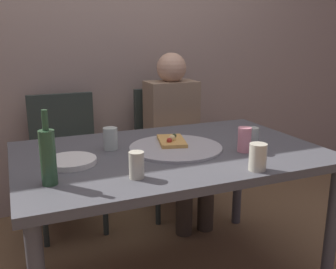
{
  "coord_description": "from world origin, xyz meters",
  "views": [
    {
      "loc": [
        -0.72,
        -1.66,
        1.29
      ],
      "look_at": [
        0.04,
        0.12,
        0.78
      ],
      "focal_mm": 40.79,
      "sensor_mm": 36.0,
      "label": 1
    }
  ],
  "objects_px": {
    "tumbler_near": "(258,157)",
    "chair_right": "(168,141)",
    "short_glass": "(252,137)",
    "dining_table": "(170,165)",
    "wine_bottle": "(48,156)",
    "pizza_tray": "(176,148)",
    "wine_glass": "(137,165)",
    "pizza_slice_last": "(172,141)",
    "tumbler_far": "(110,139)",
    "soda_can": "(244,140)",
    "chair_left": "(66,153)",
    "guest_in_sweater": "(176,129)",
    "plate_stack": "(71,161)"
  },
  "relations": [
    {
      "from": "chair_right",
      "to": "pizza_tray",
      "type": "bearing_deg",
      "value": 69.46
    },
    {
      "from": "tumbler_near",
      "to": "chair_left",
      "type": "bearing_deg",
      "value": 115.97
    },
    {
      "from": "pizza_slice_last",
      "to": "chair_right",
      "type": "bearing_deg",
      "value": 68.31
    },
    {
      "from": "wine_glass",
      "to": "guest_in_sweater",
      "type": "distance_m",
      "value": 1.2
    },
    {
      "from": "pizza_tray",
      "to": "wine_glass",
      "type": "bearing_deg",
      "value": -135.12
    },
    {
      "from": "short_glass",
      "to": "chair_left",
      "type": "relative_size",
      "value": 0.11
    },
    {
      "from": "dining_table",
      "to": "wine_bottle",
      "type": "bearing_deg",
      "value": -159.51
    },
    {
      "from": "pizza_tray",
      "to": "guest_in_sweater",
      "type": "xyz_separation_m",
      "value": [
        0.32,
        0.71,
        -0.1
      ]
    },
    {
      "from": "dining_table",
      "to": "chair_right",
      "type": "bearing_deg",
      "value": 67.75
    },
    {
      "from": "wine_bottle",
      "to": "tumbler_near",
      "type": "xyz_separation_m",
      "value": [
        0.83,
        -0.18,
        -0.06
      ]
    },
    {
      "from": "pizza_tray",
      "to": "tumbler_far",
      "type": "bearing_deg",
      "value": 158.7
    },
    {
      "from": "pizza_tray",
      "to": "pizza_slice_last",
      "type": "xyz_separation_m",
      "value": [
        0.01,
        0.07,
        0.02
      ]
    },
    {
      "from": "wine_glass",
      "to": "plate_stack",
      "type": "bearing_deg",
      "value": 128.19
    },
    {
      "from": "tumbler_far",
      "to": "short_glass",
      "type": "relative_size",
      "value": 1.17
    },
    {
      "from": "wine_glass",
      "to": "chair_left",
      "type": "relative_size",
      "value": 0.12
    },
    {
      "from": "wine_bottle",
      "to": "wine_glass",
      "type": "distance_m",
      "value": 0.34
    },
    {
      "from": "dining_table",
      "to": "wine_bottle",
      "type": "distance_m",
      "value": 0.67
    },
    {
      "from": "tumbler_near",
      "to": "chair_left",
      "type": "distance_m",
      "value": 1.45
    },
    {
      "from": "dining_table",
      "to": "wine_bottle",
      "type": "height_order",
      "value": "wine_bottle"
    },
    {
      "from": "short_glass",
      "to": "chair_right",
      "type": "bearing_deg",
      "value": 93.85
    },
    {
      "from": "wine_bottle",
      "to": "chair_left",
      "type": "height_order",
      "value": "wine_bottle"
    },
    {
      "from": "dining_table",
      "to": "chair_right",
      "type": "xyz_separation_m",
      "value": [
        0.36,
        0.88,
        -0.14
      ]
    },
    {
      "from": "chair_right",
      "to": "wine_bottle",
      "type": "bearing_deg",
      "value": 48.93
    },
    {
      "from": "short_glass",
      "to": "chair_left",
      "type": "xyz_separation_m",
      "value": [
        -0.82,
        0.96,
        -0.27
      ]
    },
    {
      "from": "pizza_slice_last",
      "to": "tumbler_far",
      "type": "bearing_deg",
      "value": 171.24
    },
    {
      "from": "pizza_tray",
      "to": "tumbler_near",
      "type": "xyz_separation_m",
      "value": [
        0.19,
        -0.42,
        0.05
      ]
    },
    {
      "from": "dining_table",
      "to": "tumbler_near",
      "type": "relative_size",
      "value": 12.82
    },
    {
      "from": "wine_bottle",
      "to": "soda_can",
      "type": "distance_m",
      "value": 0.93
    },
    {
      "from": "guest_in_sweater",
      "to": "chair_left",
      "type": "bearing_deg",
      "value": -11.37
    },
    {
      "from": "chair_left",
      "to": "plate_stack",
      "type": "bearing_deg",
      "value": 83.85
    },
    {
      "from": "dining_table",
      "to": "chair_left",
      "type": "height_order",
      "value": "chair_left"
    },
    {
      "from": "chair_right",
      "to": "tumbler_far",
      "type": "bearing_deg",
      "value": 49.79
    },
    {
      "from": "tumbler_near",
      "to": "wine_glass",
      "type": "height_order",
      "value": "tumbler_near"
    },
    {
      "from": "wine_glass",
      "to": "chair_right",
      "type": "xyz_separation_m",
      "value": [
        0.63,
        1.17,
        -0.27
      ]
    },
    {
      "from": "tumbler_far",
      "to": "plate_stack",
      "type": "height_order",
      "value": "tumbler_far"
    },
    {
      "from": "tumbler_near",
      "to": "chair_right",
      "type": "height_order",
      "value": "chair_right"
    },
    {
      "from": "pizza_slice_last",
      "to": "chair_right",
      "type": "xyz_separation_m",
      "value": [
        0.31,
        0.79,
        -0.24
      ]
    },
    {
      "from": "tumbler_near",
      "to": "short_glass",
      "type": "xyz_separation_m",
      "value": [
        0.19,
        0.32,
        -0.01
      ]
    },
    {
      "from": "pizza_slice_last",
      "to": "soda_can",
      "type": "bearing_deg",
      "value": -40.94
    },
    {
      "from": "dining_table",
      "to": "wine_bottle",
      "type": "xyz_separation_m",
      "value": [
        -0.6,
        -0.22,
        0.19
      ]
    },
    {
      "from": "soda_can",
      "to": "chair_left",
      "type": "height_order",
      "value": "chair_left"
    },
    {
      "from": "pizza_tray",
      "to": "plate_stack",
      "type": "height_order",
      "value": "plate_stack"
    },
    {
      "from": "pizza_tray",
      "to": "chair_left",
      "type": "height_order",
      "value": "chair_left"
    },
    {
      "from": "short_glass",
      "to": "plate_stack",
      "type": "bearing_deg",
      "value": 175.69
    },
    {
      "from": "plate_stack",
      "to": "pizza_slice_last",
      "type": "bearing_deg",
      "value": 10.69
    },
    {
      "from": "short_glass",
      "to": "pizza_tray",
      "type": "bearing_deg",
      "value": 165.59
    },
    {
      "from": "dining_table",
      "to": "pizza_tray",
      "type": "xyz_separation_m",
      "value": [
        0.04,
        0.02,
        0.08
      ]
    },
    {
      "from": "tumbler_far",
      "to": "dining_table",
      "type": "bearing_deg",
      "value": -27.01
    },
    {
      "from": "tumbler_far",
      "to": "soda_can",
      "type": "height_order",
      "value": "soda_can"
    },
    {
      "from": "pizza_slice_last",
      "to": "tumbler_far",
      "type": "xyz_separation_m",
      "value": [
        -0.31,
        0.05,
        0.03
      ]
    }
  ]
}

